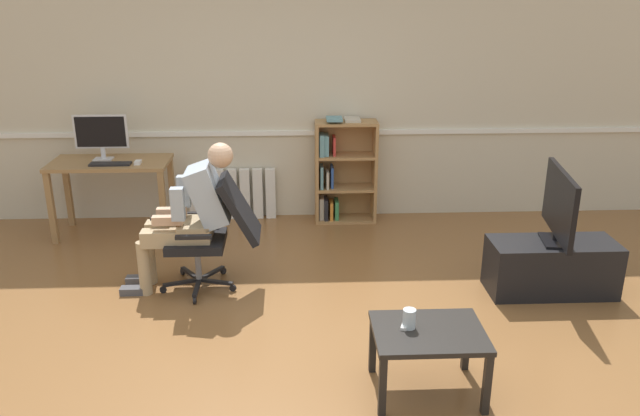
# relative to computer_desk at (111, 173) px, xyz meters

# --- Properties ---
(ground_plane) EXTENTS (18.00, 18.00, 0.00)m
(ground_plane) POSITION_rel_computer_desk_xyz_m (1.85, -2.15, -0.63)
(ground_plane) COLOR brown
(back_wall) EXTENTS (12.00, 0.13, 2.70)m
(back_wall) POSITION_rel_computer_desk_xyz_m (1.85, 0.50, 0.71)
(back_wall) COLOR beige
(back_wall) RESTS_ON ground_plane
(computer_desk) EXTENTS (1.14, 0.58, 0.76)m
(computer_desk) POSITION_rel_computer_desk_xyz_m (0.00, 0.00, 0.00)
(computer_desk) COLOR #9E7547
(computer_desk) RESTS_ON ground_plane
(imac_monitor) EXTENTS (0.52, 0.14, 0.44)m
(imac_monitor) POSITION_rel_computer_desk_xyz_m (-0.08, 0.08, 0.38)
(imac_monitor) COLOR silver
(imac_monitor) RESTS_ON computer_desk
(keyboard) EXTENTS (0.39, 0.12, 0.02)m
(keyboard) POSITION_rel_computer_desk_xyz_m (0.04, -0.14, 0.13)
(keyboard) COLOR black
(keyboard) RESTS_ON computer_desk
(computer_mouse) EXTENTS (0.06, 0.10, 0.03)m
(computer_mouse) POSITION_rel_computer_desk_xyz_m (0.30, -0.12, 0.14)
(computer_mouse) COLOR white
(computer_mouse) RESTS_ON computer_desk
(bookshelf) EXTENTS (0.64, 0.30, 1.12)m
(bookshelf) POSITION_rel_computer_desk_xyz_m (2.30, 0.29, -0.10)
(bookshelf) COLOR #AD7F4C
(bookshelf) RESTS_ON ground_plane
(radiator) EXTENTS (0.92, 0.08, 0.55)m
(radiator) POSITION_rel_computer_desk_xyz_m (1.14, 0.39, -0.36)
(radiator) COLOR white
(radiator) RESTS_ON ground_plane
(office_chair) EXTENTS (0.84, 0.61, 0.95)m
(office_chair) POSITION_rel_computer_desk_xyz_m (1.16, -1.26, -0.11)
(office_chair) COLOR black
(office_chair) RESTS_ON ground_plane
(person_seated) EXTENTS (0.96, 0.40, 1.23)m
(person_seated) POSITION_rel_computer_desk_xyz_m (0.96, -1.26, 0.02)
(person_seated) COLOR tan
(person_seated) RESTS_ON ground_plane
(tv_stand) EXTENTS (1.02, 0.42, 0.44)m
(tv_stand) POSITION_rel_computer_desk_xyz_m (3.88, -1.47, -0.41)
(tv_stand) COLOR black
(tv_stand) RESTS_ON ground_plane
(tv_screen) EXTENTS (0.25, 0.86, 0.59)m
(tv_screen) POSITION_rel_computer_desk_xyz_m (3.88, -1.47, 0.12)
(tv_screen) COLOR black
(tv_screen) RESTS_ON tv_stand
(coffee_table) EXTENTS (0.67, 0.52, 0.43)m
(coffee_table) POSITION_rel_computer_desk_xyz_m (2.60, -2.77, -0.27)
(coffee_table) COLOR black
(coffee_table) RESTS_ON ground_plane
(drinking_glass) EXTENTS (0.08, 0.08, 0.12)m
(drinking_glass) POSITION_rel_computer_desk_xyz_m (2.48, -2.73, -0.14)
(drinking_glass) COLOR silver
(drinking_glass) RESTS_ON coffee_table
(spare_remote) EXTENTS (0.08, 0.15, 0.02)m
(spare_remote) POSITION_rel_computer_desk_xyz_m (2.46, -2.70, -0.19)
(spare_remote) COLOR white
(spare_remote) RESTS_ON coffee_table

